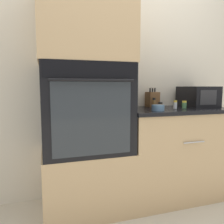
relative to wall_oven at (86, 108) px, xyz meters
name	(u,v)px	position (x,y,z in m)	size (l,w,h in m)	color
ground_plane	(138,218)	(0.40, -0.30, -0.96)	(12.00, 12.00, 0.00)	beige
wall_back	(116,78)	(0.40, 0.33, 0.29)	(8.00, 0.05, 2.50)	beige
oven_cabinet_base	(87,179)	(0.00, 0.00, -0.68)	(0.79, 0.60, 0.57)	tan
wall_oven	(86,108)	(0.00, 0.00, 0.00)	(0.77, 0.64, 0.78)	black
oven_cabinet_upper	(84,22)	(0.00, 0.00, 0.75)	(0.79, 0.60, 0.73)	tan
counter_unit	(174,152)	(0.94, 0.00, -0.49)	(1.11, 0.63, 0.93)	tan
microwave	(198,97)	(1.26, 0.07, 0.08)	(0.32, 0.37, 0.22)	black
knife_block	(152,99)	(0.78, 0.21, 0.06)	(0.12, 0.13, 0.21)	brown
bowl	(158,108)	(0.64, -0.17, 0.00)	(0.12, 0.12, 0.05)	#517599
condiment_jar_near	(160,106)	(0.74, -0.04, 0.01)	(0.04, 0.04, 0.07)	brown
condiment_jar_mid	(184,105)	(1.02, -0.04, 0.01)	(0.05, 0.05, 0.08)	#427047
condiment_jar_far	(175,105)	(0.90, -0.05, 0.01)	(0.04, 0.04, 0.08)	silver
condiment_jar_back	(154,103)	(0.74, 0.10, 0.02)	(0.04, 0.04, 0.11)	brown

